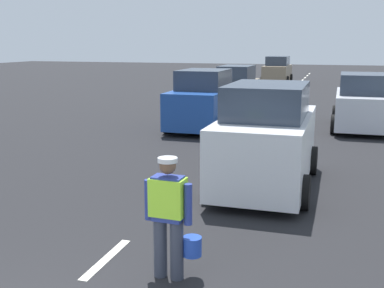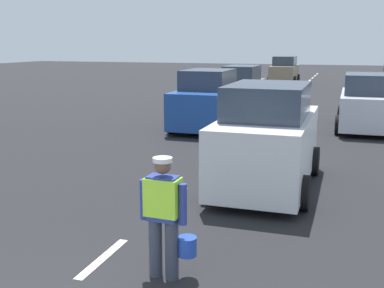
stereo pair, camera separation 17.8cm
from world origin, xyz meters
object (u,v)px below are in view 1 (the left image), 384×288
car_parked_far (362,104)px  car_oncoming_second (236,90)px  car_outgoing_ahead (267,139)px  car_oncoming_third (277,71)px  car_oncoming_lead (203,102)px  road_worker (170,212)px

car_parked_far → car_oncoming_second: 6.65m
car_outgoing_ahead → car_oncoming_third: 27.76m
car_oncoming_second → car_oncoming_lead: car_oncoming_lead is taller
car_parked_far → car_oncoming_third: car_oncoming_third is taller
car_oncoming_second → car_oncoming_third: (-0.06, 15.57, 0.02)m
road_worker → car_parked_far: (2.82, 12.85, 0.01)m
car_parked_far → car_oncoming_second: bearing=145.4°
car_oncoming_second → car_outgoing_ahead: car_outgoing_ahead is taller
car_oncoming_third → car_oncoming_second: bearing=-89.8°
car_outgoing_ahead → car_oncoming_lead: size_ratio=1.06×
road_worker → car_oncoming_third: bearing=94.8°
road_worker → car_outgoing_ahead: 4.65m
road_worker → car_oncoming_second: 16.83m
road_worker → car_oncoming_lead: size_ratio=0.42×
car_oncoming_second → car_outgoing_ahead: size_ratio=0.97×
road_worker → car_oncoming_second: bearing=99.1°
car_parked_far → car_outgoing_ahead: 8.53m
car_parked_far → car_oncoming_second: (-5.47, 3.77, 0.01)m
car_parked_far → car_oncoming_lead: size_ratio=1.06×
car_parked_far → car_oncoming_lead: 5.78m
road_worker → car_oncoming_third: (-2.71, 32.18, 0.04)m
car_oncoming_second → car_oncoming_third: size_ratio=0.96×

